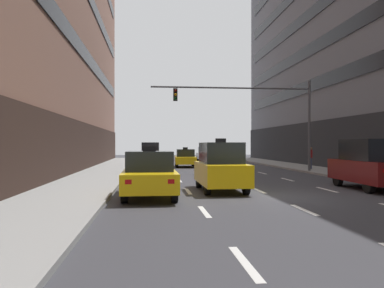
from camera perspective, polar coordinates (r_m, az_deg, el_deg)
ground_plane at (r=15.28m, az=11.66°, el=-7.47°), size 120.00×120.00×0.00m
sidewalk_left at (r=14.91m, az=-18.45°, el=-7.38°), size 3.45×80.00×0.14m
lane_stripe_l1_s2 at (r=6.91m, az=7.63°, el=-16.59°), size 0.16×2.00×0.01m
lane_stripe_l1_s3 at (r=11.71m, az=1.79°, el=-9.73°), size 0.16×2.00×0.01m
lane_stripe_l1_s4 at (r=16.63m, az=-0.55°, el=-6.85°), size 0.16×2.00×0.01m
lane_stripe_l1_s5 at (r=21.59m, az=-1.81°, el=-5.29°), size 0.16×2.00×0.01m
lane_stripe_l1_s6 at (r=26.56m, az=-2.59°, el=-4.31°), size 0.16×2.00×0.01m
lane_stripe_l1_s7 at (r=31.54m, az=-3.12°, el=-3.64°), size 0.16×2.00×0.01m
lane_stripe_l1_s8 at (r=36.53m, az=-3.51°, el=-3.15°), size 0.16×2.00×0.01m
lane_stripe_l1_s9 at (r=41.52m, az=-3.81°, el=-2.78°), size 0.16×2.00×0.01m
lane_stripe_l1_s10 at (r=46.51m, az=-4.04°, el=-2.49°), size 0.16×2.00×0.01m
lane_stripe_l2_s3 at (r=12.48m, az=15.88°, el=-9.12°), size 0.16×2.00×0.01m
lane_stripe_l2_s4 at (r=17.18m, az=9.63°, el=-6.63°), size 0.16×2.00×0.01m
lane_stripe_l2_s5 at (r=22.02m, az=6.11°, el=-5.19°), size 0.16×2.00×0.01m
lane_stripe_l2_s6 at (r=26.91m, az=3.88°, el=-4.25°), size 0.16×2.00×0.01m
lane_stripe_l2_s7 at (r=31.84m, az=2.34°, el=-3.60°), size 0.16×2.00×0.01m
lane_stripe_l2_s8 at (r=36.78m, az=1.21°, el=-3.13°), size 0.16×2.00×0.01m
lane_stripe_l2_s9 at (r=41.74m, az=0.36°, el=-2.76°), size 0.16×2.00×0.01m
lane_stripe_l2_s10 at (r=46.71m, az=-0.32°, el=-2.48°), size 0.16×2.00×0.01m
lane_stripe_l3_s4 at (r=18.23m, az=18.89°, el=-6.25°), size 0.16×2.00×0.01m
lane_stripe_l3_s5 at (r=22.84m, az=13.60°, el=-5.00°), size 0.16×2.00×0.01m
lane_stripe_l3_s6 at (r=27.59m, az=10.11°, el=-4.15°), size 0.16×2.00×0.01m
lane_stripe_l3_s7 at (r=32.41m, az=7.66°, el=-3.54°), size 0.16×2.00×0.01m
lane_stripe_l3_s8 at (r=37.28m, az=5.85°, el=-3.09°), size 0.16×2.00×0.01m
lane_stripe_l3_s9 at (r=42.18m, az=4.45°, el=-2.73°), size 0.16×2.00×0.01m
lane_stripe_l3_s10 at (r=47.10m, az=3.35°, el=-2.46°), size 0.16×2.00×0.01m
taxi_driving_0 at (r=16.74m, az=4.17°, el=-3.31°), size 1.79×4.25×2.22m
taxi_driving_1 at (r=14.76m, az=-6.17°, el=-4.42°), size 1.96×4.61×1.91m
taxi_driving_2 at (r=34.40m, az=-0.99°, el=-2.07°), size 1.89×4.21×1.72m
car_driving_3 at (r=44.41m, az=2.07°, el=-1.52°), size 1.96×4.57×1.70m
car_driving_4 at (r=38.62m, az=-5.98°, el=-1.39°), size 2.03×4.54×2.16m
car_parked_2 at (r=19.03m, az=24.36°, el=-2.69°), size 2.02×4.60×2.20m
traffic_signal_0 at (r=27.76m, az=9.74°, el=5.30°), size 11.15×0.35×6.30m
pedestrian_0 at (r=30.88m, az=16.81°, el=-1.71°), size 0.31×0.50×1.63m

